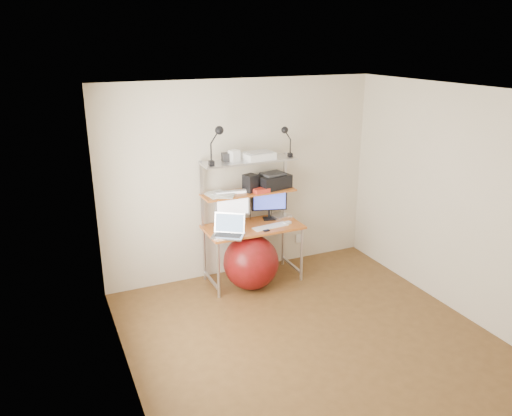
{
  "coord_description": "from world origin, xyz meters",
  "views": [
    {
      "loc": [
        -2.33,
        -3.86,
        2.94
      ],
      "look_at": [
        -0.09,
        1.15,
        1.08
      ],
      "focal_mm": 35.0,
      "sensor_mm": 36.0,
      "label": 1
    }
  ],
  "objects": [
    {
      "name": "wall_outlet",
      "position": [
        0.85,
        1.79,
        0.3
      ],
      "size": [
        0.08,
        0.01,
        0.12
      ],
      "primitive_type": "cube",
      "color": "white",
      "rests_on": "room"
    },
    {
      "name": "clip_lamp_left",
      "position": [
        -0.42,
        1.48,
        1.88
      ],
      "size": [
        0.18,
        0.1,
        0.45
      ],
      "color": "black",
      "rests_on": "top_shelf"
    },
    {
      "name": "scanner",
      "position": [
        0.12,
        1.55,
        1.6
      ],
      "size": [
        0.4,
        0.29,
        0.1
      ],
      "rotation": [
        0.0,
        0.0,
        0.13
      ],
      "color": "white",
      "rests_on": "top_shelf"
    },
    {
      "name": "phone",
      "position": [
        0.07,
        1.26,
        0.75
      ],
      "size": [
        0.1,
        0.15,
        0.01
      ],
      "primitive_type": "cube",
      "rotation": [
        0.0,
        0.0,
        0.19
      ],
      "color": "black",
      "rests_on": "desktop"
    },
    {
      "name": "computer_desk",
      "position": [
        0.0,
        1.5,
        0.96
      ],
      "size": [
        1.2,
        0.6,
        1.57
      ],
      "color": "#C55D26",
      "rests_on": "ground"
    },
    {
      "name": "nas_cube",
      "position": [
        0.02,
        1.56,
        1.26
      ],
      "size": [
        0.19,
        0.19,
        0.22
      ],
      "primitive_type": "cube",
      "rotation": [
        0.0,
        0.0,
        0.34
      ],
      "color": "black",
      "rests_on": "mid_shelf"
    },
    {
      "name": "keyboard",
      "position": [
        0.18,
        1.32,
        0.75
      ],
      "size": [
        0.47,
        0.18,
        0.01
      ],
      "primitive_type": "cube",
      "rotation": [
        0.0,
        0.0,
        0.11
      ],
      "color": "white",
      "rests_on": "desktop"
    },
    {
      "name": "exercise_ball",
      "position": [
        -0.1,
        1.27,
        0.34
      ],
      "size": [
        0.68,
        0.68,
        0.68
      ],
      "primitive_type": "sphere",
      "color": "maroon",
      "rests_on": "floor"
    },
    {
      "name": "mac_mini",
      "position": [
        0.44,
        1.57,
        0.76
      ],
      "size": [
        0.28,
        0.28,
        0.04
      ],
      "primitive_type": "cube",
      "rotation": [
        0.0,
        0.0,
        0.29
      ],
      "color": "silver",
      "rests_on": "desktop"
    },
    {
      "name": "box_white",
      "position": [
        -0.19,
        1.57,
        1.62
      ],
      "size": [
        0.14,
        0.13,
        0.14
      ],
      "primitive_type": "cube",
      "rotation": [
        0.0,
        0.0,
        0.35
      ],
      "color": "white",
      "rests_on": "top_shelf"
    },
    {
      "name": "box_grey",
      "position": [
        -0.27,
        1.62,
        1.6
      ],
      "size": [
        0.11,
        0.11,
        0.1
      ],
      "primitive_type": "cube",
      "rotation": [
        0.0,
        0.0,
        -0.07
      ],
      "color": "#303033",
      "rests_on": "top_shelf"
    },
    {
      "name": "clip_lamp_right",
      "position": [
        0.47,
        1.51,
        1.83
      ],
      "size": [
        0.15,
        0.09,
        0.38
      ],
      "color": "black",
      "rests_on": "top_shelf"
    },
    {
      "name": "room",
      "position": [
        0.0,
        0.0,
        1.25
      ],
      "size": [
        3.6,
        3.6,
        3.6
      ],
      "color": "brown",
      "rests_on": "ground"
    },
    {
      "name": "paper_stack",
      "position": [
        -0.37,
        1.57,
        1.16
      ],
      "size": [
        0.39,
        0.42,
        0.02
      ],
      "color": "white",
      "rests_on": "mid_shelf"
    },
    {
      "name": "mouse",
      "position": [
        0.42,
        1.33,
        0.75
      ],
      "size": [
        0.11,
        0.08,
        0.03
      ],
      "primitive_type": "cube",
      "rotation": [
        0.0,
        0.0,
        0.2
      ],
      "color": "white",
      "rests_on": "desktop"
    },
    {
      "name": "printer",
      "position": [
        0.34,
        1.59,
        1.24
      ],
      "size": [
        0.46,
        0.36,
        0.2
      ],
      "rotation": [
        0.0,
        0.0,
        0.2
      ],
      "color": "black",
      "rests_on": "mid_shelf"
    },
    {
      "name": "red_box",
      "position": [
        0.12,
        1.47,
        1.18
      ],
      "size": [
        0.21,
        0.15,
        0.05
      ],
      "primitive_type": "cube",
      "rotation": [
        0.0,
        0.0,
        0.11
      ],
      "color": "red",
      "rests_on": "mid_shelf"
    },
    {
      "name": "monitor_black",
      "position": [
        0.3,
        1.6,
        0.97
      ],
      "size": [
        0.45,
        0.18,
        0.46
      ],
      "rotation": [
        0.0,
        0.0,
        -0.27
      ],
      "color": "black",
      "rests_on": "desktop"
    },
    {
      "name": "monitor_silver",
      "position": [
        -0.22,
        1.56,
        1.0
      ],
      "size": [
        0.44,
        0.17,
        0.49
      ],
      "rotation": [
        0.0,
        0.0,
        -0.09
      ],
      "color": "#AAABAF",
      "rests_on": "desktop"
    },
    {
      "name": "laptop",
      "position": [
        -0.38,
        1.28,
        0.79
      ],
      "size": [
        0.47,
        0.44,
        0.32
      ],
      "rotation": [
        0.0,
        0.0,
        -0.58
      ],
      "color": "silver",
      "rests_on": "desktop"
    }
  ]
}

